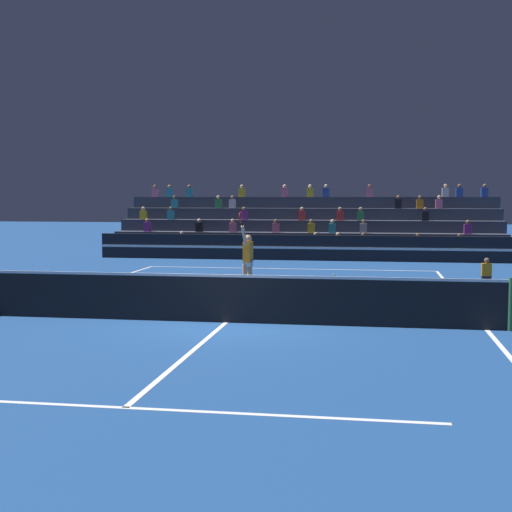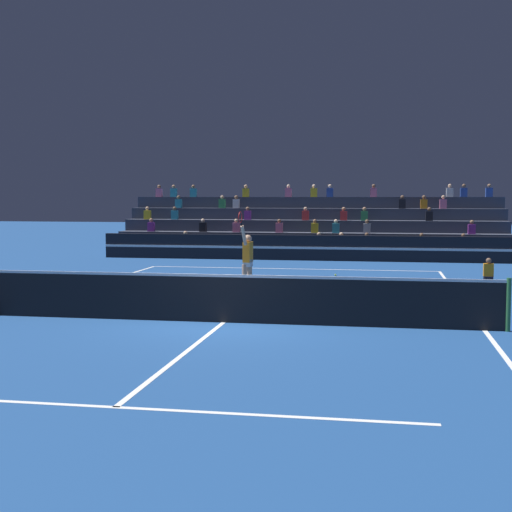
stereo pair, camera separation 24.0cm
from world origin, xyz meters
name	(u,v)px [view 1 (the left image)]	position (x,y,z in m)	size (l,w,h in m)	color
ground_plane	(226,323)	(0.00, 0.00, 0.00)	(120.00, 120.00, 0.00)	navy
court_lines	(226,322)	(0.00, 0.00, 0.00)	(11.10, 23.90, 0.01)	white
tennis_net	(226,298)	(0.00, 0.00, 0.54)	(12.00, 0.10, 1.10)	#2D6B38
sponsor_banner_wall	(300,248)	(0.00, 15.69, 0.55)	(18.00, 0.26, 1.10)	black
bleacher_stand	(308,233)	(0.00, 19.50, 1.02)	(18.21, 4.75, 3.38)	#383D4C
ball_kid_courtside	(486,274)	(6.68, 8.04, 0.33)	(0.30, 0.36, 0.84)	black
tennis_player	(248,261)	(-0.24, 4.05, 0.99)	(0.37, 1.18, 2.42)	tan
tennis_ball	(334,275)	(1.81, 9.75, 0.03)	(0.07, 0.07, 0.07)	#C6DB33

